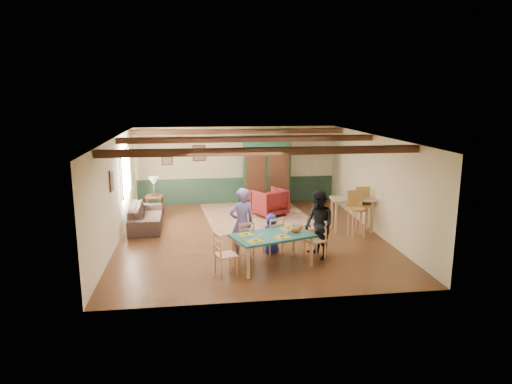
{
  "coord_description": "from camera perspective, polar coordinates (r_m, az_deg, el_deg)",
  "views": [
    {
      "loc": [
        -1.45,
        -11.84,
        3.79
      ],
      "look_at": [
        0.2,
        0.37,
        1.15
      ],
      "focal_mm": 32.0,
      "sensor_mm": 36.0,
      "label": 1
    }
  ],
  "objects": [
    {
      "name": "ceiling",
      "position": [
        11.98,
        -0.72,
        6.87
      ],
      "size": [
        7.0,
        8.0,
        0.02
      ],
      "primitive_type": "cube",
      "color": "white",
      "rests_on": "wall_back"
    },
    {
      "name": "cat",
      "position": [
        10.33,
        4.99,
        -4.64
      ],
      "size": [
        0.38,
        0.24,
        0.18
      ],
      "primitive_type": null,
      "rotation": [
        0.0,
        0.0,
        0.32
      ],
      "color": "#C55722",
      "rests_on": "dining_table"
    },
    {
      "name": "ceiling_beam_front",
      "position": [
        9.72,
        0.93,
        5.12
      ],
      "size": [
        6.95,
        0.16,
        0.16
      ],
      "primitive_type": "cube",
      "color": "black",
      "rests_on": "ceiling"
    },
    {
      "name": "place_setting_near_center",
      "position": [
        10.01,
        3.25,
        -5.37
      ],
      "size": [
        0.46,
        0.4,
        0.11
      ],
      "primitive_type": null,
      "rotation": [
        0.0,
        0.0,
        0.32
      ],
      "color": "gold",
      "rests_on": "dining_table"
    },
    {
      "name": "dining_chair_end_right",
      "position": [
        10.82,
        7.37,
        -5.9
      ],
      "size": [
        0.54,
        0.53,
        0.93
      ],
      "primitive_type": null,
      "rotation": [
        0.0,
        0.0,
        -1.25
      ],
      "color": "tan",
      "rests_on": "floor"
    },
    {
      "name": "table_lamp",
      "position": [
        14.73,
        -12.65,
        0.7
      ],
      "size": [
        0.35,
        0.35,
        0.6
      ],
      "primitive_type": null,
      "rotation": [
        0.0,
        0.0,
        0.05
      ],
      "color": "beige",
      "rests_on": "end_table"
    },
    {
      "name": "dining_table",
      "position": [
        10.3,
        2.07,
        -7.32
      ],
      "size": [
        1.98,
        1.49,
        0.73
      ],
      "primitive_type": null,
      "rotation": [
        0.0,
        0.0,
        0.32
      ],
      "color": "#1A544B",
      "rests_on": "floor"
    },
    {
      "name": "armchair",
      "position": [
        14.52,
        1.67,
        -1.28
      ],
      "size": [
        1.25,
        1.26,
        0.86
      ],
      "primitive_type": "imported",
      "rotation": [
        0.0,
        0.0,
        -2.66
      ],
      "color": "#4E0F14",
      "rests_on": "floor"
    },
    {
      "name": "ceiling_beam_mid",
      "position": [
        12.38,
        -0.95,
        6.63
      ],
      "size": [
        6.95,
        0.16,
        0.16
      ],
      "primitive_type": "cube",
      "color": "black",
      "rests_on": "ceiling"
    },
    {
      "name": "armoire",
      "position": [
        15.36,
        1.34,
        2.45
      ],
      "size": [
        1.77,
        0.81,
        2.44
      ],
      "primitive_type": "cube",
      "rotation": [
        0.0,
        0.0,
        -0.07
      ],
      "color": "black",
      "rests_on": "floor"
    },
    {
      "name": "bar_stool_left",
      "position": [
        12.55,
        12.49,
        -2.77
      ],
      "size": [
        0.46,
        0.5,
        1.26
      ],
      "primitive_type": null,
      "rotation": [
        0.0,
        0.0,
        0.02
      ],
      "color": "tan",
      "rests_on": "floor"
    },
    {
      "name": "area_rug",
      "position": [
        14.59,
        0.0,
        -2.94
      ],
      "size": [
        3.53,
        4.06,
        0.01
      ],
      "primitive_type": "cube",
      "rotation": [
        0.0,
        0.0,
        0.1
      ],
      "color": "#C9BA92",
      "rests_on": "floor"
    },
    {
      "name": "window_left",
      "position": [
        13.87,
        -15.98,
        2.34
      ],
      "size": [
        0.06,
        1.6,
        1.3
      ],
      "primitive_type": null,
      "color": "white",
      "rests_on": "wall_left"
    },
    {
      "name": "ceiling_beam_back",
      "position": [
        14.96,
        -2.13,
        7.57
      ],
      "size": [
        6.95,
        0.16,
        0.16
      ],
      "primitive_type": "cube",
      "color": "black",
      "rests_on": "ceiling"
    },
    {
      "name": "dining_chair_far_left",
      "position": [
        10.7,
        -1.58,
        -6.01
      ],
      "size": [
        0.53,
        0.54,
        0.93
      ],
      "primitive_type": null,
      "rotation": [
        0.0,
        0.0,
        3.46
      ],
      "color": "tan",
      "rests_on": "floor"
    },
    {
      "name": "wall_left",
      "position": [
        12.26,
        -17.16,
        0.07
      ],
      "size": [
        0.02,
        8.0,
        2.7
      ],
      "primitive_type": "cube",
      "color": "beige",
      "rests_on": "floor"
    },
    {
      "name": "counter_table",
      "position": [
        13.13,
        11.83,
        -2.78
      ],
      "size": [
        1.19,
        0.75,
        0.96
      ],
      "primitive_type": null,
      "rotation": [
        0.0,
        0.0,
        -0.08
      ],
      "color": "#BDB493",
      "rests_on": "floor"
    },
    {
      "name": "wall_right",
      "position": [
        13.06,
        14.72,
        0.93
      ],
      "size": [
        0.02,
        8.0,
        2.7
      ],
      "primitive_type": "cube",
      "color": "beige",
      "rests_on": "floor"
    },
    {
      "name": "end_table",
      "position": [
        14.86,
        -12.54,
        -1.67
      ],
      "size": [
        0.57,
        0.57,
        0.65
      ],
      "primitive_type": null,
      "rotation": [
        0.0,
        0.0,
        -0.07
      ],
      "color": "black",
      "rests_on": "floor"
    },
    {
      "name": "bar_stool_right",
      "position": [
        13.09,
        13.46,
        -2.21
      ],
      "size": [
        0.48,
        0.52,
        1.26
      ],
      "primitive_type": null,
      "rotation": [
        0.0,
        0.0,
        0.08
      ],
      "color": "tan",
      "rests_on": "floor"
    },
    {
      "name": "floor",
      "position": [
        12.52,
        -0.69,
        -5.53
      ],
      "size": [
        8.0,
        8.0,
        0.0
      ],
      "primitive_type": "plane",
      "color": "#472514",
      "rests_on": "ground"
    },
    {
      "name": "dining_chair_end_left",
      "position": [
        9.81,
        -3.78,
        -7.74
      ],
      "size": [
        0.54,
        0.53,
        0.93
      ],
      "primitive_type": null,
      "rotation": [
        0.0,
        0.0,
        1.89
      ],
      "color": "tan",
      "rests_on": "floor"
    },
    {
      "name": "picture_left_wall",
      "position": [
        11.6,
        -17.61,
        1.4
      ],
      "size": [
        0.04,
        0.42,
        0.52
      ],
      "primitive_type": null,
      "color": "#7B7259",
      "rests_on": "wall_left"
    },
    {
      "name": "person_child",
      "position": [
        11.09,
        1.95,
        -5.21
      ],
      "size": [
        0.56,
        0.45,
        0.98
      ],
      "primitive_type": "imported",
      "rotation": [
        0.0,
        0.0,
        3.46
      ],
      "color": "navy",
      "rests_on": "floor"
    },
    {
      "name": "picture_back_a",
      "position": [
        15.94,
        -7.12,
        4.83
      ],
      "size": [
        0.45,
        0.04,
        0.55
      ],
      "primitive_type": null,
      "color": "#7B7259",
      "rests_on": "wall_back"
    },
    {
      "name": "person_woman",
      "position": [
        10.77,
        7.85,
        -4.09
      ],
      "size": [
        0.83,
        0.94,
        1.62
      ],
      "primitive_type": "imported",
      "rotation": [
        0.0,
        0.0,
        -1.25
      ],
      "color": "black",
      "rests_on": "floor"
    },
    {
      "name": "person_man",
      "position": [
        10.66,
        -1.77,
        -3.95
      ],
      "size": [
        0.71,
        0.58,
        1.69
      ],
      "primitive_type": "imported",
      "rotation": [
        0.0,
        0.0,
        3.46
      ],
      "color": "#6E5998",
      "rests_on": "floor"
    },
    {
      "name": "dining_chair_far_right",
      "position": [
        11.04,
        2.14,
        -5.45
      ],
      "size": [
        0.53,
        0.54,
        0.93
      ],
      "primitive_type": null,
      "rotation": [
        0.0,
        0.0,
        3.46
      ],
      "color": "tan",
      "rests_on": "floor"
    },
    {
      "name": "wainscot_back",
      "position": [
        16.23,
        -2.41,
        0.22
      ],
      "size": [
        6.95,
        0.03,
        0.9
      ],
      "primitive_type": "cube",
      "color": "#203B2C",
      "rests_on": "floor"
    },
    {
      "name": "place_setting_far_right",
      "position": [
        10.63,
        4.03,
        -4.34
      ],
      "size": [
        0.46,
        0.4,
        0.11
      ],
      "primitive_type": null,
      "rotation": [
        0.0,
        0.0,
        0.32
      ],
      "color": "gold",
      "rests_on": "dining_table"
    },
    {
      "name": "place_setting_near_left",
      "position": [
        9.73,
        -0.03,
        -5.88
      ],
      "size": [
        0.46,
        0.4,
        0.11
      ],
      "primitive_type": null,
      "rotation": [
        0.0,
        0.0,
        0.32
      ],
      "color": "gold",
      "rests_on": "dining_table"
    },
    {
      "name": "sofa",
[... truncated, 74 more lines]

